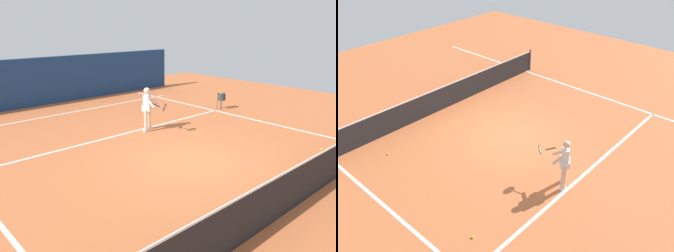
% 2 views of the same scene
% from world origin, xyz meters
% --- Properties ---
extents(ground_plane, '(25.39, 25.39, 0.00)m').
position_xyz_m(ground_plane, '(0.00, 0.00, 0.00)').
color(ground_plane, '#C66638').
extents(service_line_marking, '(9.91, 0.10, 0.01)m').
position_xyz_m(service_line_marking, '(0.00, -3.27, 0.00)').
color(service_line_marking, white).
rests_on(service_line_marking, ground).
extents(sideline_left_marking, '(0.10, 17.53, 0.01)m').
position_xyz_m(sideline_left_marking, '(-4.95, 0.00, 0.00)').
color(sideline_left_marking, white).
rests_on(sideline_left_marking, ground).
extents(sideline_right_marking, '(0.10, 17.53, 0.01)m').
position_xyz_m(sideline_right_marking, '(4.95, 0.00, 0.00)').
color(sideline_right_marking, white).
rests_on(sideline_right_marking, ground).
extents(court_net, '(10.59, 0.08, 1.05)m').
position_xyz_m(court_net, '(0.00, 3.20, 0.49)').
color(court_net, '#4C4C51').
rests_on(court_net, ground).
extents(tennis_player, '(0.69, 1.14, 1.55)m').
position_xyz_m(tennis_player, '(-0.96, -3.02, 0.85)').
color(tennis_player, beige).
rests_on(tennis_player, ground).
extents(tennis_ball_near, '(0.07, 0.07, 0.07)m').
position_xyz_m(tennis_ball_near, '(-4.10, -2.54, 0.03)').
color(tennis_ball_near, '#D1E533').
rests_on(tennis_ball_near, ground).
extents(tennis_ball_mid, '(0.07, 0.07, 0.07)m').
position_xyz_m(tennis_ball_mid, '(-3.56, 2.09, 0.03)').
color(tennis_ball_mid, '#D1E533').
rests_on(tennis_ball_mid, ground).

